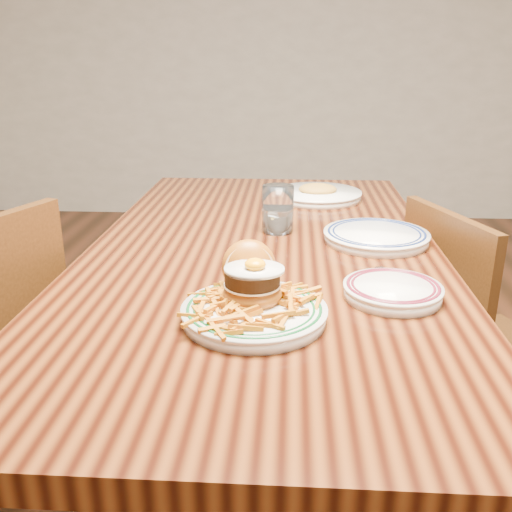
# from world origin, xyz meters

# --- Properties ---
(floor) EXTENTS (6.00, 6.00, 0.00)m
(floor) POSITION_xyz_m (0.00, 0.00, 0.00)
(floor) COLOR black
(floor) RESTS_ON ground
(table) EXTENTS (0.85, 1.60, 0.75)m
(table) POSITION_xyz_m (0.00, 0.00, 0.66)
(table) COLOR black
(table) RESTS_ON floor
(chair_right) EXTENTS (0.49, 0.49, 0.82)m
(chair_right) POSITION_xyz_m (0.56, 0.13, 0.44)
(chair_right) COLOR #42240D
(chair_right) RESTS_ON floor
(main_plate) EXTENTS (0.26, 0.27, 0.12)m
(main_plate) POSITION_xyz_m (0.00, -0.38, 0.78)
(main_plate) COLOR white
(main_plate) RESTS_ON table
(side_plate) EXTENTS (0.19, 0.20, 0.03)m
(side_plate) POSITION_xyz_m (0.26, -0.28, 0.77)
(side_plate) COLOR white
(side_plate) RESTS_ON table
(rear_plate) EXTENTS (0.26, 0.26, 0.03)m
(rear_plate) POSITION_xyz_m (0.28, 0.07, 0.77)
(rear_plate) COLOR white
(rear_plate) RESTS_ON table
(water_glass) EXTENTS (0.08, 0.08, 0.12)m
(water_glass) POSITION_xyz_m (0.03, 0.14, 0.80)
(water_glass) COLOR white
(water_glass) RESTS_ON table
(far_plate) EXTENTS (0.28, 0.28, 0.05)m
(far_plate) POSITION_xyz_m (0.15, 0.50, 0.77)
(far_plate) COLOR white
(far_plate) RESTS_ON table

